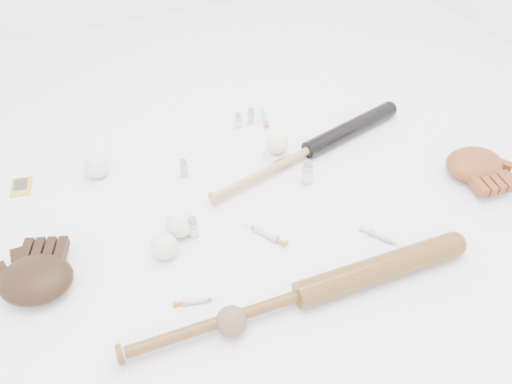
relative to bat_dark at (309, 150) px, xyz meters
name	(u,v)px	position (x,y,z in m)	size (l,w,h in m)	color
bat_dark	(309,150)	(0.00, 0.00, 0.00)	(0.86, 0.06, 0.06)	black
bat_wood	(301,295)	(-0.32, -0.52, 0.01)	(1.02, 0.07, 0.07)	brown
glove_dark	(36,279)	(-0.94, -0.18, 0.01)	(0.24, 0.24, 0.09)	black
glove_tan	(475,164)	(0.46, -0.31, 0.01)	(0.23, 0.23, 0.08)	brown
trading_card	(21,187)	(-0.94, 0.27, -0.03)	(0.06, 0.09, 0.00)	gold
pedestal	(277,156)	(-0.11, 0.03, -0.01)	(0.07, 0.07, 0.04)	white
baseball_on_pedestal	(277,143)	(-0.11, 0.03, 0.04)	(0.07, 0.07, 0.07)	white
baseball_left	(180,224)	(-0.53, -0.15, 0.01)	(0.08, 0.08, 0.08)	white
baseball_upper	(96,166)	(-0.69, 0.22, 0.01)	(0.08, 0.08, 0.08)	white
baseball_mid	(165,246)	(-0.59, -0.21, 0.01)	(0.08, 0.08, 0.08)	white
baseball_aged	(231,321)	(-0.51, -0.52, 0.01)	(0.08, 0.08, 0.08)	brown
syringe_0	(196,301)	(-0.57, -0.40, -0.02)	(0.14, 0.02, 0.02)	#ADBCC6
syringe_1	(266,234)	(-0.30, -0.27, -0.02)	(0.17, 0.03, 0.02)	#ADBCC6
syringe_2	(265,118)	(-0.05, 0.27, -0.02)	(0.14, 0.02, 0.02)	#ADBCC6
syringe_3	(381,236)	(0.01, -0.42, -0.02)	(0.16, 0.03, 0.02)	#ADBCC6
vial_0	(251,116)	(-0.10, 0.27, 0.00)	(0.03, 0.03, 0.07)	#AFB9C0
vial_1	(238,120)	(-0.16, 0.27, 0.00)	(0.02, 0.02, 0.06)	#AFB9C0
vial_2	(184,168)	(-0.43, 0.09, 0.00)	(0.03, 0.03, 0.07)	#AFB9C0
vial_3	(307,172)	(-0.07, -0.11, 0.01)	(0.04, 0.04, 0.09)	#AFB9C0
vial_4	(193,227)	(-0.49, -0.18, 0.01)	(0.03, 0.03, 0.07)	#AFB9C0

